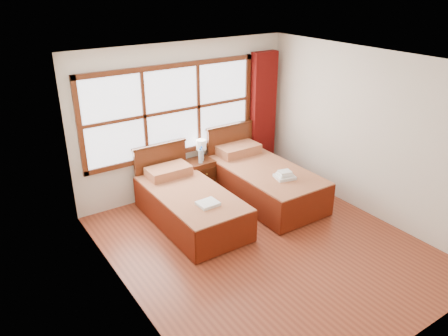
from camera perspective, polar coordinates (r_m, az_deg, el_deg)
floor at (r=6.40m, az=5.26°, el=-10.04°), size 4.50×4.50×0.00m
ceiling at (r=5.40m, az=6.32°, el=13.50°), size 4.50×4.50×0.00m
wall_back at (r=7.53m, az=-5.16°, el=6.33°), size 4.00×0.00×4.00m
wall_left at (r=4.87m, az=-12.90°, el=-4.46°), size 0.00×4.50×4.50m
wall_right at (r=7.15m, az=18.32°, el=4.21°), size 0.00×4.50×4.50m
window at (r=7.33m, az=-6.79°, el=7.40°), size 3.16×0.06×1.56m
curtain at (r=8.31m, az=5.10°, el=7.09°), size 0.50×0.16×2.30m
bed_left at (r=6.83m, az=-4.59°, el=-4.67°), size 1.04×2.06×1.01m
bed_right at (r=7.54m, az=5.00°, el=-1.58°), size 1.11×2.16×1.08m
nightstand at (r=7.75m, az=-3.10°, el=-1.04°), size 0.45×0.44×0.60m
towels_left at (r=6.29m, az=-2.12°, el=-4.66°), size 0.30×0.26×0.05m
towels_right at (r=7.04m, az=7.94°, el=-0.95°), size 0.35×0.33×0.13m
lamp at (r=7.64m, az=-2.99°, el=2.98°), size 0.18×0.18×0.34m
bottle_near at (r=7.49m, az=-3.10°, el=1.53°), size 0.07×0.07×0.27m
bottle_far at (r=7.58m, az=-2.94°, el=1.83°), size 0.07×0.07×0.27m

